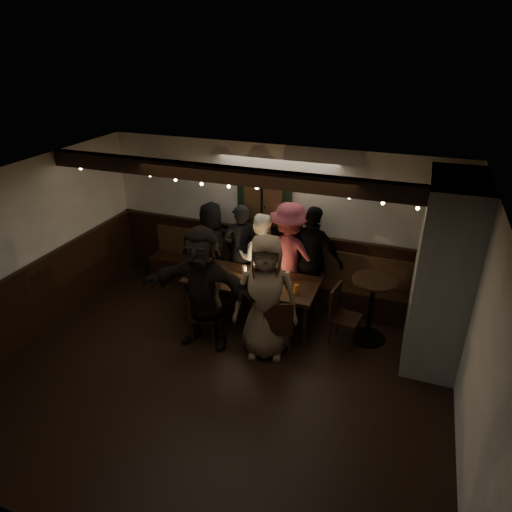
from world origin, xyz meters
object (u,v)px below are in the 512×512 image
at_px(chair_near_left, 202,313).
at_px(chair_near_right, 277,325).
at_px(person_a, 212,248).
at_px(high_top, 372,302).
at_px(person_g, 266,297).
at_px(person_b, 241,251).
at_px(chair_end, 340,311).
at_px(person_c, 260,259).
at_px(person_d, 289,256).
at_px(person_e, 312,260).
at_px(person_f, 203,288).
at_px(dining_table, 251,283).

xyz_separation_m(chair_near_left, chair_near_right, (1.13, 0.06, 0.03)).
bearing_deg(person_a, high_top, 148.34).
relative_size(chair_near_right, person_g, 0.49).
bearing_deg(person_g, person_b, 107.28).
bearing_deg(chair_end, person_a, 162.55).
xyz_separation_m(person_a, person_b, (0.54, 0.01, 0.02)).
xyz_separation_m(chair_near_left, person_c, (0.40, 1.40, 0.32)).
xyz_separation_m(person_d, person_g, (0.07, -1.40, 0.02)).
bearing_deg(person_b, chair_near_right, 105.00).
height_order(high_top, person_e, person_e).
bearing_deg(person_a, chair_end, 142.24).
bearing_deg(person_f, high_top, 19.66).
height_order(chair_near_right, person_g, person_g).
relative_size(chair_end, person_c, 0.56).
bearing_deg(person_e, chair_end, 141.18).
xyz_separation_m(chair_near_left, high_top, (2.31, 0.90, 0.16)).
distance_m(chair_end, person_a, 2.54).
xyz_separation_m(dining_table, chair_near_right, (0.65, -0.71, -0.17)).
height_order(chair_near_left, chair_end, chair_end).
bearing_deg(person_g, person_f, 168.63).
bearing_deg(chair_end, chair_near_left, -159.53).
distance_m(dining_table, high_top, 1.84).
bearing_deg(high_top, person_e, 151.32).
height_order(dining_table, chair_near_right, chair_near_right).
height_order(dining_table, person_f, person_f).
bearing_deg(chair_near_left, person_g, 3.27).
height_order(chair_near_left, person_c, person_c).
bearing_deg(person_g, high_top, 16.18).
height_order(chair_near_left, person_d, person_d).
bearing_deg(person_b, person_c, 145.62).
height_order(chair_end, person_b, person_b).
height_order(chair_end, person_a, person_a).
bearing_deg(person_e, chair_near_right, 96.01).
bearing_deg(person_f, person_c, 73.20).
height_order(person_a, person_g, person_g).
height_order(chair_near_right, person_c, person_c).
distance_m(chair_near_right, person_d, 1.47).
height_order(chair_near_right, chair_end, chair_near_right).
relative_size(chair_end, person_a, 0.55).
distance_m(chair_near_left, chair_near_right, 1.13).
bearing_deg(person_c, chair_near_right, 109.36).
xyz_separation_m(chair_near_right, high_top, (1.18, 0.84, 0.14)).
height_order(person_c, person_g, person_g).
bearing_deg(chair_near_left, high_top, 21.30).
xyz_separation_m(high_top, person_f, (-2.27, -0.92, 0.29)).
relative_size(dining_table, chair_near_left, 2.43).
distance_m(dining_table, chair_end, 1.43).
relative_size(person_b, person_c, 1.05).
relative_size(chair_near_right, person_f, 0.49).
bearing_deg(person_c, person_g, 103.25).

